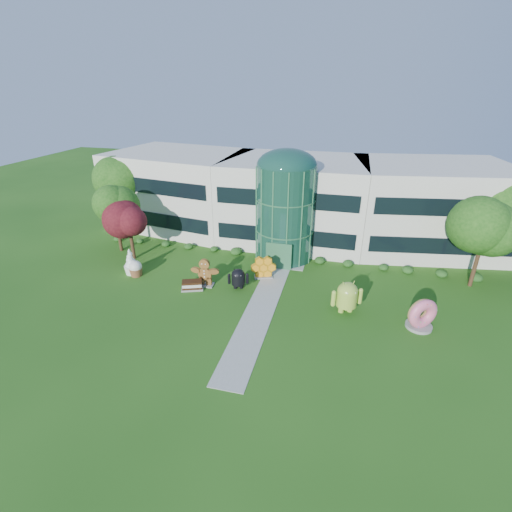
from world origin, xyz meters
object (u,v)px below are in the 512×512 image
(android_green, at_px, (347,295))
(gingerbread, at_px, (205,272))
(android_black, at_px, (238,277))
(donut, at_px, (422,313))

(android_green, height_order, gingerbread, android_green)
(android_green, bearing_deg, android_black, 148.45)
(android_green, distance_m, gingerbread, 12.87)
(android_black, distance_m, donut, 15.46)
(android_green, relative_size, android_black, 1.38)
(donut, distance_m, gingerbread, 18.52)
(android_green, xyz_separation_m, donut, (5.59, -0.83, -0.27))
(android_green, bearing_deg, donut, -31.48)
(android_green, distance_m, donut, 5.66)
(android_black, bearing_deg, donut, -24.97)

